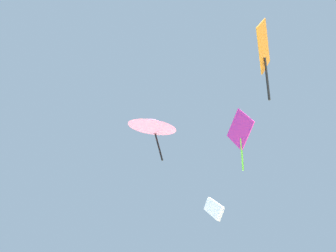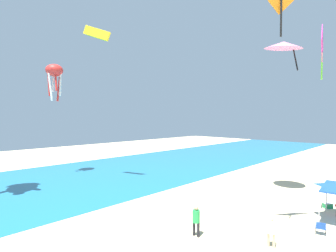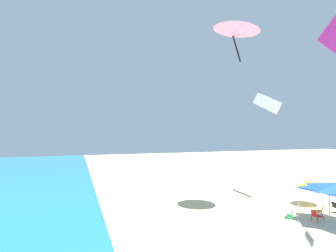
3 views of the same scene
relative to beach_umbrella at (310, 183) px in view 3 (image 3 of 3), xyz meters
The scene contains 7 objects.
beach_umbrella is the anchor object (origin of this frame).
folding_chair_right_of_tent 4.56m from the beach_umbrella, 139.54° to the left, with size 0.58×0.66×0.82m.
folding_chair_left_of_tent 3.24m from the beach_umbrella, 146.57° to the left, with size 0.81×0.81×0.82m.
folding_chair_near_cooler 2.56m from the beach_umbrella, behind, with size 0.59×0.67×0.82m.
cooler_box 4.64m from the beach_umbrella, 117.87° to the left, with size 0.74×0.72×0.40m.
kite_delta_pink 13.70m from the beach_umbrella, 100.32° to the left, with size 4.28×4.30×2.68m.
kite_parafoil_white 7.42m from the beach_umbrella, 38.78° to the left, with size 3.61×0.73×2.17m.
Camera 3 is at (-10.47, 18.03, 6.06)m, focal length 29.74 mm.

